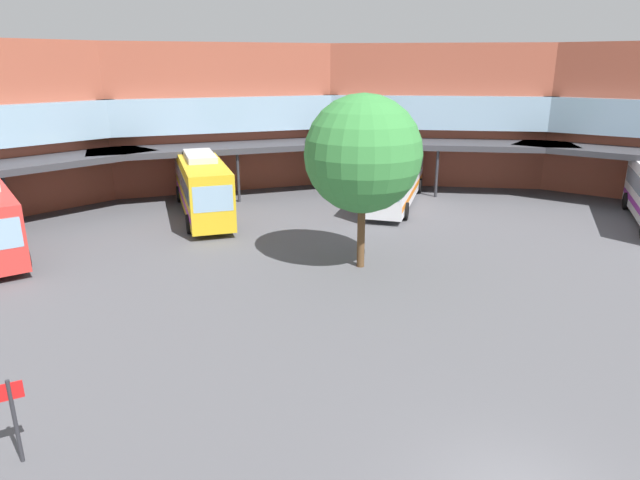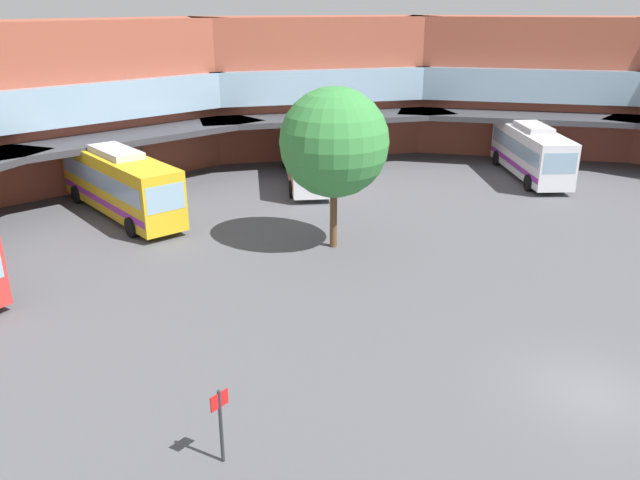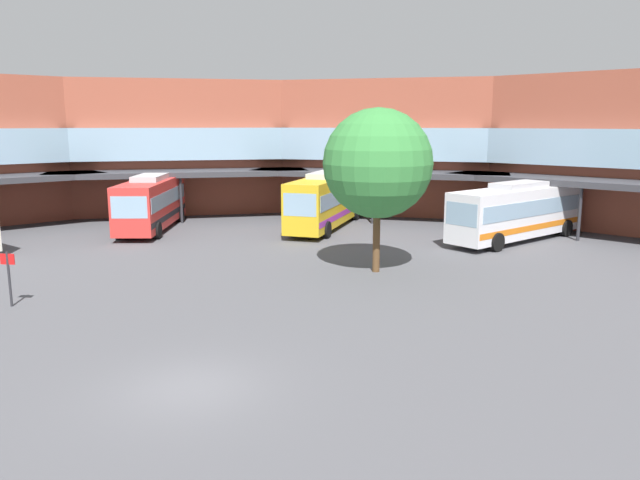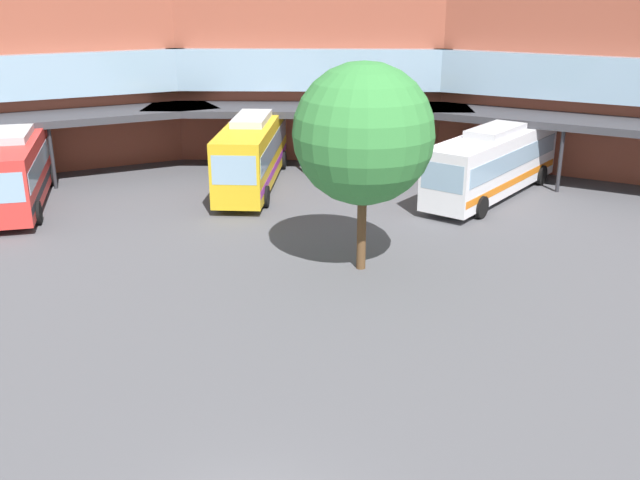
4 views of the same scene
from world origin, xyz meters
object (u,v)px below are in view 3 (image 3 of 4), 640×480
bus_0 (151,202)px  plaza_tree (378,164)px  bus_1 (517,211)px  bus_5 (326,200)px  stop_sign_post (9,273)px

bus_0 → plaza_tree: (18.55, -3.86, 3.46)m
bus_1 → bus_0: bearing=-48.9°
bus_5 → bus_0: bearing=-68.9°
bus_1 → plaza_tree: bearing=1.3°
bus_1 → plaza_tree: plaza_tree is taller
bus_5 → stop_sign_post: bearing=-17.2°
bus_0 → stop_sign_post: (7.94, -16.40, -0.53)m
stop_sign_post → bus_5: bearing=84.4°
plaza_tree → stop_sign_post: plaza_tree is taller
bus_0 → stop_sign_post: bearing=-3.4°
plaza_tree → bus_0: bearing=168.2°
plaza_tree → stop_sign_post: 16.90m
bus_5 → stop_sign_post: bus_5 is taller
bus_0 → bus_1: 24.37m
bus_0 → plaza_tree: size_ratio=1.28×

